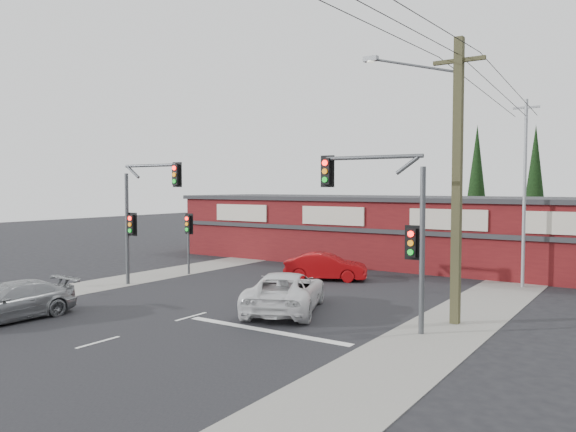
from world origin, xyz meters
The scene contains 18 objects.
ground centered at (0.00, 0.00, 0.00)m, with size 120.00×120.00×0.00m, color black.
road_strip centered at (0.00, 5.00, 0.01)m, with size 14.00×70.00×0.01m, color black.
verge_left centered at (-8.50, 5.00, 0.01)m, with size 3.00×70.00×0.02m, color gray.
verge_right centered at (8.50, 5.00, 0.01)m, with size 3.00×70.00×0.02m, color gray.
stop_line centered at (3.50, -1.50, 0.01)m, with size 6.50×0.35×0.01m, color silver.
white_suv centered at (2.36, 1.37, 0.77)m, with size 2.54×5.52×1.53m, color silver.
silver_suv centered at (-5.07, -5.47, 0.69)m, with size 1.93×4.74×1.37m, color gray.
red_sedan centered at (0.05, 8.56, 0.70)m, with size 1.48×4.23×1.40m, color #9C090C.
lane_dashes centered at (0.00, -1.40, 0.02)m, with size 0.12×34.79×0.01m.
shop_building centered at (-0.99, 16.99, 2.13)m, with size 27.30×8.40×4.22m.
conifer_near centered at (3.50, 24.00, 5.48)m, with size 1.80×1.80×9.25m.
conifer_far centered at (7.00, 26.00, 5.48)m, with size 1.80×1.80×9.25m.
traffic_mast_left centered at (-6.43, 2.00, 3.93)m, with size 3.77×0.27×5.97m.
traffic_mast_right centered at (6.86, 1.00, 3.95)m, with size 3.96×0.27×5.97m.
pedestal_signal centered at (-7.20, 6.01, 2.41)m, with size 0.55×0.27×3.38m.
utility_pole centered at (8.36, 2.99, 5.40)m, with size 4.38×0.59×10.00m.
steel_pole centered at (9.00, 12.00, 4.70)m, with size 1.20×0.16×9.00m.
power_lines centered at (8.47, -2.47, 9.04)m, with size 2.01×29.00×1.22m.
Camera 1 is at (14.45, -16.59, 4.85)m, focal length 35.00 mm.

